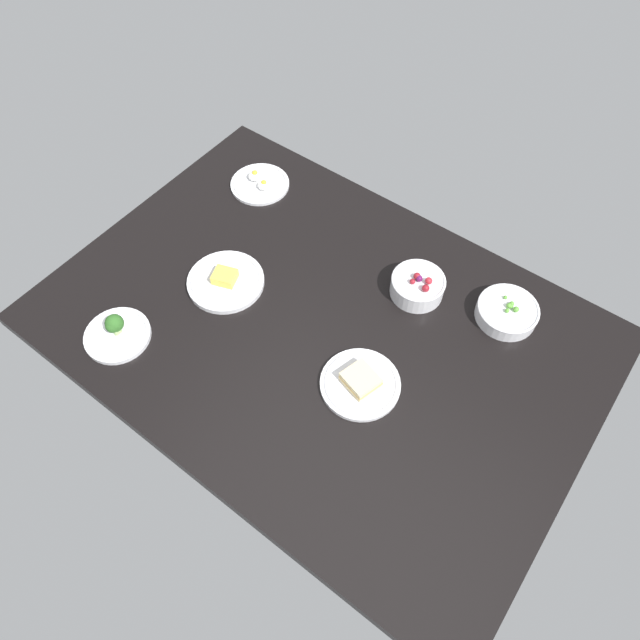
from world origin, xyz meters
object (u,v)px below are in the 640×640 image
Objects in this scene: bowl_peas at (507,312)px; plate_eggs at (260,183)px; plate_cheese at (226,281)px; plate_sandwich at (360,383)px; plate_broccoli at (117,332)px; bowl_berries at (418,286)px.

plate_eggs is at bearing -179.58° from bowl_peas.
bowl_peas is (85.28, 0.62, 1.41)cm from plate_eggs.
plate_cheese is at bearing -63.51° from plate_eggs.
bowl_peas reaches higher than plate_sandwich.
plate_cheese is at bearing 70.34° from plate_broccoli.
plate_eggs is at bearing 96.15° from plate_broccoli.
plate_broccoli is 102.59cm from bowl_peas.
bowl_berries reaches higher than plate_cheese.
bowl_peas is at bearing 28.34° from plate_cheese.
plate_eggs is 85.29cm from bowl_peas.
plate_broccoli is at bearing -156.08° from plate_sandwich.
bowl_berries is 62.34cm from plate_eggs.
bowl_berries is 80.63cm from plate_broccoli.
plate_cheese is at bearing -151.66° from bowl_peas.
bowl_berries is 33.28cm from plate_sandwich.
bowl_berries is at bearing 47.13° from plate_broccoli.
plate_broccoli reaches higher than bowl_berries.
bowl_berries is 0.91× the size of bowl_peas.
bowl_berries is 0.86× the size of plate_broccoli.
plate_cheese is at bearing -146.63° from bowl_berries.
plate_cheese is 1.31× the size of bowl_peas.
plate_sandwich is at bearing -4.67° from plate_cheese.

